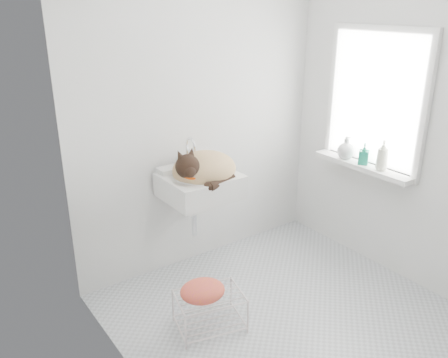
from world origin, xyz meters
TOP-DOWN VIEW (x-y plane):
  - floor at (0.00, 0.00)m, footprint 2.20×2.00m
  - back_wall at (0.00, 1.00)m, footprint 2.20×0.02m
  - right_wall at (1.10, 0.00)m, footprint 0.02×2.00m
  - left_wall at (-1.10, 0.00)m, footprint 0.02×2.00m
  - window_glass at (1.09, 0.20)m, footprint 0.01×0.80m
  - window_frame at (1.07, 0.20)m, footprint 0.04×0.90m
  - windowsill at (1.01, 0.20)m, footprint 0.16×0.88m
  - sink at (-0.18, 0.74)m, footprint 0.54×0.47m
  - faucet at (-0.18, 0.92)m, footprint 0.20×0.14m
  - cat at (-0.17, 0.72)m, footprint 0.51×0.42m
  - wire_rack at (-0.50, 0.15)m, footprint 0.49×0.39m
  - towel at (-0.56, 0.14)m, footprint 0.35×0.29m
  - bottle_a at (1.00, 0.02)m, footprint 0.11×0.11m
  - bottle_b at (1.00, 0.19)m, footprint 0.10×0.10m
  - bottle_c at (1.00, 0.37)m, footprint 0.16×0.16m

SIDE VIEW (x-z plane):
  - floor at x=0.00m, z-range -0.01..0.01m
  - wire_rack at x=-0.50m, z-range 0.02..0.28m
  - towel at x=-0.56m, z-range 0.22..0.35m
  - windowsill at x=1.01m, z-range 0.81..0.85m
  - sink at x=-0.18m, z-range 0.74..0.96m
  - bottle_a at x=1.00m, z-range 0.75..0.95m
  - bottle_b at x=1.00m, z-range 0.77..0.93m
  - bottle_c at x=1.00m, z-range 0.76..0.94m
  - cat at x=-0.17m, z-range 0.73..1.05m
  - faucet at x=-0.18m, z-range 0.89..1.09m
  - back_wall at x=0.00m, z-range 0.00..2.50m
  - right_wall at x=1.10m, z-range 0.00..2.50m
  - left_wall at x=-1.10m, z-range 0.00..2.50m
  - window_glass at x=1.09m, z-range 0.85..1.85m
  - window_frame at x=1.07m, z-range 0.80..1.90m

